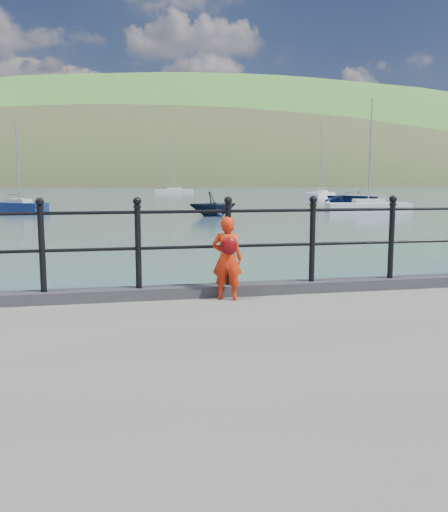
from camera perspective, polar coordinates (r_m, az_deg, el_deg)
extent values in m
plane|color=#2D4251|center=(7.73, -4.26, -11.35)|extent=(600.00, 600.00, 0.00)
cube|color=#28282B|center=(7.30, -4.20, -3.76)|extent=(60.00, 0.30, 0.15)
cylinder|color=black|center=(7.20, -4.25, 0.92)|extent=(18.00, 0.04, 0.04)
cylinder|color=black|center=(7.16, -4.29, 4.67)|extent=(18.00, 0.04, 0.04)
cylinder|color=black|center=(7.20, -18.60, 0.51)|extent=(0.08, 0.08, 1.05)
sphere|color=black|center=(7.15, -18.83, 5.40)|extent=(0.11, 0.11, 0.11)
cylinder|color=black|center=(7.15, -9.02, 0.79)|extent=(0.08, 0.08, 1.05)
sphere|color=black|center=(7.10, -9.13, 5.72)|extent=(0.11, 0.11, 0.11)
cylinder|color=black|center=(7.30, 0.43, 1.04)|extent=(0.08, 0.08, 1.05)
sphere|color=black|center=(7.25, 0.44, 5.87)|extent=(0.11, 0.11, 0.11)
cylinder|color=black|center=(7.64, 9.27, 1.25)|extent=(0.08, 0.08, 1.05)
sphere|color=black|center=(7.59, 9.38, 5.86)|extent=(0.11, 0.11, 0.11)
cylinder|color=black|center=(8.14, 17.19, 1.42)|extent=(0.08, 0.08, 1.05)
sphere|color=black|center=(8.10, 17.38, 5.74)|extent=(0.11, 0.11, 0.11)
ellipsoid|color=#333A21|center=(204.11, -5.67, 3.07)|extent=(400.00, 100.00, 88.00)
ellipsoid|color=#387026|center=(270.87, 1.48, 1.83)|extent=(600.00, 180.00, 156.00)
cube|color=silver|center=(191.30, -22.06, 7.70)|extent=(9.00, 6.00, 6.00)
cube|color=#4C4744|center=(191.35, -22.13, 8.90)|extent=(9.50, 6.50, 2.00)
cube|color=silver|center=(188.56, -15.11, 8.02)|extent=(9.00, 6.00, 6.00)
cube|color=#4C4744|center=(188.61, -15.16, 9.23)|extent=(9.50, 6.50, 2.00)
cube|color=silver|center=(189.18, -5.91, 8.25)|extent=(9.00, 6.00, 6.00)
cube|color=#4C4744|center=(189.23, -5.93, 9.46)|extent=(9.50, 6.50, 2.00)
cube|color=silver|center=(193.75, 2.14, 8.29)|extent=(9.00, 6.00, 6.00)
cube|color=#4C4744|center=(193.80, 2.15, 9.47)|extent=(9.50, 6.50, 2.00)
imported|color=red|center=(7.06, 0.33, -0.24)|extent=(0.47, 0.40, 1.10)
ellipsoid|color=#C0070A|center=(6.91, 0.55, 1.04)|extent=(0.22, 0.11, 0.23)
imported|color=navy|center=(57.37, 13.53, 5.99)|extent=(6.42, 7.30, 1.26)
imported|color=black|center=(37.34, -1.18, 5.51)|extent=(3.37, 2.96, 1.69)
cube|color=navy|center=(45.52, -20.67, 4.71)|extent=(4.58, 3.94, 0.90)
cube|color=beige|center=(45.50, -20.70, 5.34)|extent=(1.91, 1.79, 0.50)
cylinder|color=#A5A5A8|center=(45.47, -20.89, 9.05)|extent=(0.10, 0.10, 5.99)
cylinder|color=#A5A5A8|center=(45.48, -20.73, 6.03)|extent=(1.70, 1.29, 0.06)
cube|color=silver|center=(74.16, 10.07, 6.24)|extent=(6.25, 6.94, 0.90)
cube|color=beige|center=(74.15, 10.08, 6.63)|extent=(2.73, 2.88, 0.50)
cylinder|color=#A5A5A8|center=(74.18, 10.17, 10.25)|extent=(0.10, 0.10, 9.47)
cylinder|color=#A5A5A8|center=(74.14, 10.09, 7.05)|extent=(2.17, 2.58, 0.06)
cube|color=silver|center=(95.36, -5.26, 6.73)|extent=(6.75, 3.30, 0.90)
cube|color=beige|center=(95.35, -5.27, 7.03)|extent=(2.51, 1.82, 0.50)
cylinder|color=#A5A5A8|center=(95.36, -5.30, 9.60)|extent=(0.10, 0.10, 8.64)
cylinder|color=#A5A5A8|center=(95.34, -5.27, 7.36)|extent=(2.86, 0.69, 0.06)
cube|color=silver|center=(43.46, 14.93, 4.82)|extent=(6.57, 2.77, 0.90)
cube|color=beige|center=(43.43, 14.95, 5.48)|extent=(2.40, 1.58, 0.50)
cylinder|color=#A5A5A8|center=(43.44, 15.14, 10.58)|extent=(0.10, 0.10, 7.83)
cylinder|color=#A5A5A8|center=(43.41, 14.98, 6.20)|extent=(2.84, 0.52, 0.06)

